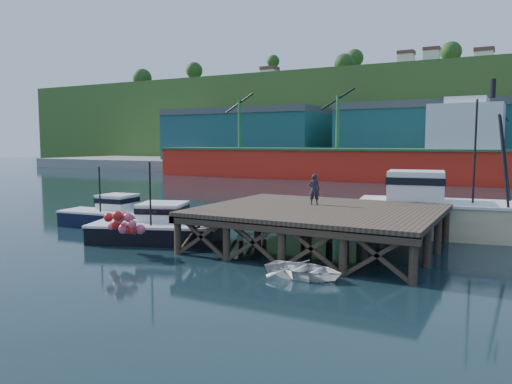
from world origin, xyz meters
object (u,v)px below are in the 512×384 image
Objects in this scene: boat_black at (157,227)px; dinghy at (304,269)px; dockworker at (314,189)px; boat_navy at (110,214)px; trawler at (458,209)px.

boat_black reaches higher than dinghy.
dinghy is 1.96× the size of dockworker.
boat_navy reaches higher than dockworker.
dockworker is at bearing 6.50° from boat_black.
dinghy is (16.28, -5.67, -0.46)m from boat_navy.
boat_black is 9.02m from dockworker.
boat_black is 0.62× the size of trawler.
boat_black is 10.65m from dinghy.
boat_navy reaches higher than dinghy.
trawler is (20.78, 7.03, 0.84)m from boat_navy.
boat_black reaches higher than boat_navy.
trawler is at bearing -14.57° from dinghy.
trawler is 7.34× the size of dockworker.
boat_black is 2.34× the size of dinghy.
dockworker is at bearing -0.77° from boat_navy.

